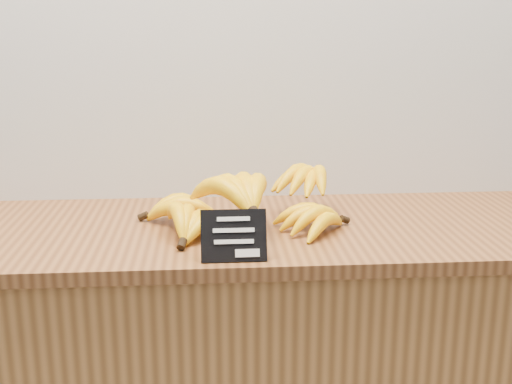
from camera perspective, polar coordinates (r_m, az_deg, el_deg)
The scene contains 3 objects.
counter_top at distance 1.48m, azimuth -0.14°, elevation -3.44°, with size 1.57×0.54×0.03m, color brown.
chalkboard_sign at distance 1.25m, azimuth -1.99°, elevation -3.91°, with size 0.13×0.01×0.10m, color black.
banana_pile at distance 1.43m, azimuth -1.59°, elevation -0.95°, with size 0.51×0.33×0.13m.
Camera 1 is at (0.08, 1.35, 1.38)m, focal length 45.00 mm.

